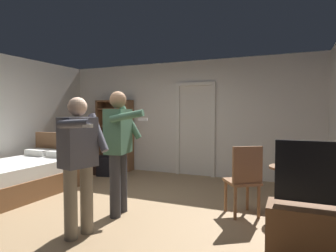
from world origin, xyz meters
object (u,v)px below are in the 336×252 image
object	(u,v)px
laptop	(289,163)
bed	(26,175)
bookshelf	(115,132)
side_table	(290,184)
suitcase_dark	(109,166)
person_blue_shirt	(79,157)
suitcase_small	(108,165)
wooden_chair	(244,178)
person_striped_shirt	(119,143)
tv_flatscreen	(332,231)
bottle_on_table	(302,161)

from	to	relation	value
laptop	bed	bearing A→B (deg)	-173.74
bookshelf	side_table	xyz separation A→B (m)	(4.08, -1.82, -0.48)
suitcase_dark	person_blue_shirt	bearing A→B (deg)	-74.45
laptop	suitcase_small	size ratio (longest dim) A/B	0.60
wooden_chair	suitcase_small	xyz separation A→B (m)	(-3.35, 1.55, -0.33)
person_striped_shirt	side_table	bearing A→B (deg)	20.93
bed	bookshelf	xyz separation A→B (m)	(0.35, 2.35, 0.64)
wooden_chair	person_striped_shirt	distance (m)	1.80
tv_flatscreen	suitcase_dark	xyz separation A→B (m)	(-4.18, 2.41, -0.12)
bottle_on_table	person_blue_shirt	xyz separation A→B (m)	(-2.39, -1.56, 0.13)
laptop	wooden_chair	bearing A→B (deg)	-160.60
suitcase_small	laptop	bearing A→B (deg)	-33.50
bed	laptop	world-z (taller)	bed
person_blue_shirt	person_striped_shirt	xyz separation A→B (m)	(0.03, 0.79, 0.08)
bookshelf	bottle_on_table	bearing A→B (deg)	-24.29
tv_flatscreen	suitcase_dark	distance (m)	4.82
tv_flatscreen	side_table	size ratio (longest dim) A/B	1.68
wooden_chair	person_striped_shirt	bearing A→B (deg)	-159.59
side_table	tv_flatscreen	bearing A→B (deg)	-73.94
bottle_on_table	wooden_chair	xyz separation A→B (m)	(-0.73, -0.16, -0.25)
suitcase_dark	tv_flatscreen	bearing A→B (deg)	-43.64
tv_flatscreen	person_striped_shirt	bearing A→B (deg)	171.35
tv_flatscreen	side_table	bearing A→B (deg)	106.06
laptop	wooden_chair	size ratio (longest dim) A/B	0.38
bottle_on_table	laptop	bearing A→B (deg)	167.12
suitcase_dark	bookshelf	bearing A→B (deg)	97.95
suitcase_small	wooden_chair	bearing A→B (deg)	-39.27
person_blue_shirt	wooden_chair	bearing A→B (deg)	40.19
suitcase_small	side_table	bearing A→B (deg)	-32.84
laptop	suitcase_dark	size ratio (longest dim) A/B	0.77
bookshelf	bed	bearing A→B (deg)	-98.54
person_blue_shirt	suitcase_small	distance (m)	3.47
bottle_on_table	bookshelf	bearing A→B (deg)	155.71
bookshelf	suitcase_small	xyz separation A→B (m)	(0.14, -0.52, -0.73)
bottle_on_table	suitcase_dark	size ratio (longest dim) A/B	0.48
bookshelf	suitcase_dark	bearing A→B (deg)	-68.36
bed	person_striped_shirt	xyz separation A→B (m)	(2.21, -0.32, 0.71)
person_blue_shirt	suitcase_small	bearing A→B (deg)	119.86
tv_flatscreen	laptop	distance (m)	1.32
side_table	person_striped_shirt	distance (m)	2.44
tv_flatscreen	bottle_on_table	xyz separation A→B (m)	(-0.22, 1.16, 0.45)
bottle_on_table	tv_flatscreen	bearing A→B (deg)	-79.40
bookshelf	suitcase_dark	world-z (taller)	bookshelf
tv_flatscreen	person_striped_shirt	size ratio (longest dim) A/B	0.68
bottle_on_table	wooden_chair	size ratio (longest dim) A/B	0.23
bookshelf	wooden_chair	size ratio (longest dim) A/B	1.77
wooden_chair	bottle_on_table	bearing A→B (deg)	12.51
suitcase_small	bottle_on_table	bearing A→B (deg)	-33.26
side_table	person_blue_shirt	bearing A→B (deg)	-143.82
bookshelf	wooden_chair	bearing A→B (deg)	-30.60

